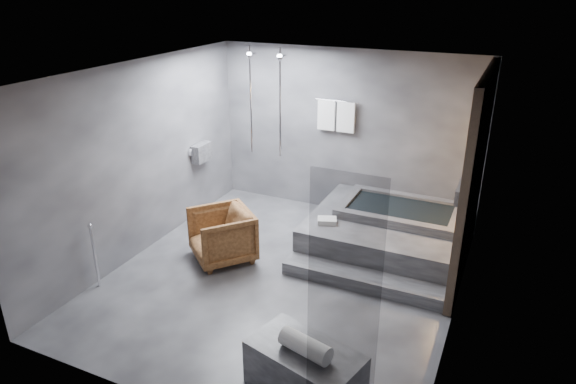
% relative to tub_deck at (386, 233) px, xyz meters
% --- Properties ---
extents(room, '(5.00, 5.04, 2.82)m').
position_rel_tub_deck_xyz_m(room, '(-0.65, -1.21, 1.48)').
color(room, '#2D2D30').
rests_on(room, ground).
extents(tub_deck, '(2.20, 2.00, 0.50)m').
position_rel_tub_deck_xyz_m(tub_deck, '(0.00, 0.00, 0.00)').
color(tub_deck, '#333235').
rests_on(tub_deck, ground).
extents(tub_step, '(2.20, 0.36, 0.18)m').
position_rel_tub_deck_xyz_m(tub_step, '(0.00, -1.18, -0.16)').
color(tub_step, '#333235').
rests_on(tub_step, ground).
extents(concrete_bench, '(1.23, 0.88, 0.50)m').
position_rel_tub_deck_xyz_m(concrete_bench, '(0.03, -3.23, 0.00)').
color(concrete_bench, '#2F3032').
rests_on(concrete_bench, ground).
extents(driftwood_chair, '(1.17, 1.17, 0.77)m').
position_rel_tub_deck_xyz_m(driftwood_chair, '(-2.07, -1.33, 0.13)').
color(driftwood_chair, '#432410').
rests_on(driftwood_chair, ground).
extents(rolled_towel, '(0.56, 0.32, 0.19)m').
position_rel_tub_deck_xyz_m(rolled_towel, '(0.06, -3.28, 0.35)').
color(rolled_towel, white).
rests_on(rolled_towel, concrete_bench).
extents(deck_towel, '(0.33, 0.29, 0.07)m').
position_rel_tub_deck_xyz_m(deck_towel, '(-0.75, -0.54, 0.29)').
color(deck_towel, white).
rests_on(deck_towel, tub_deck).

